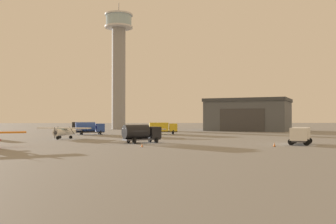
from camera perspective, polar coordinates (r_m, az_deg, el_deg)
The scene contains 12 objects.
ground_plane at distance 56.42m, azimuth -1.54°, elevation -5.14°, with size 400.00×400.00×0.00m, color gray.
control_tower at distance 129.46m, azimuth -7.73°, elevation 8.21°, with size 9.69×9.69×44.23m.
hangar at distance 117.64m, azimuth 12.51°, elevation -0.41°, with size 30.66×28.32×9.96m.
airplane_white at distance 74.48m, azimuth -15.84°, elevation -2.89°, with size 10.87×8.53×3.23m.
airplane_silver at distance 78.40m, azimuth -3.45°, elevation -3.04°, with size 8.74×6.85×2.57m.
truck_box_yellow at distance 90.32m, azimuth -0.81°, elevation -2.46°, with size 6.89×3.11×2.88m.
truck_fuel_tanker_blue at distance 90.16m, azimuth -12.20°, elevation -2.41°, with size 7.22×4.66×3.04m.
truck_box_white at distance 60.43m, azimuth 20.02°, elevation -3.34°, with size 5.23×6.77×2.62m.
truck_fuel_tanker_black at distance 60.04m, azimuth -4.25°, elevation -3.26°, with size 6.57×4.94×3.04m.
traffic_cone_near_left at distance 69.93m, azimuth -4.02°, elevation -4.06°, with size 0.36×0.36×0.57m.
traffic_cone_near_right at distance 52.07m, azimuth -4.11°, elevation -5.20°, with size 0.36×0.36×0.55m.
traffic_cone_mid_apron at distance 54.68m, azimuth 16.30°, elevation -4.91°, with size 0.36×0.36×0.64m.
Camera 1 is at (-1.72, -56.23, 4.29)m, focal length 38.93 mm.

